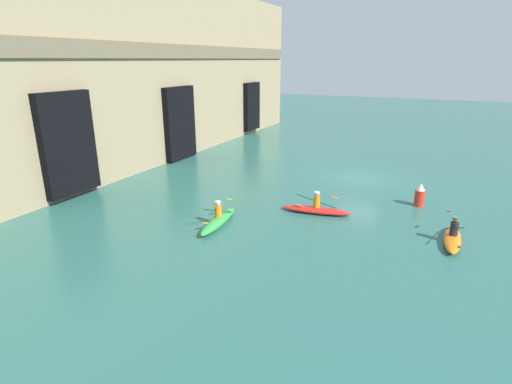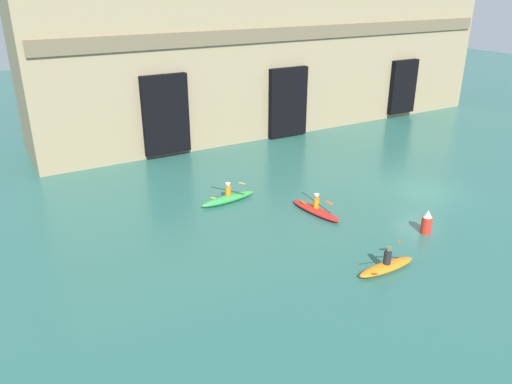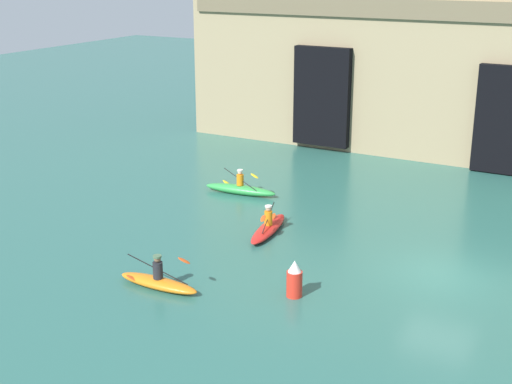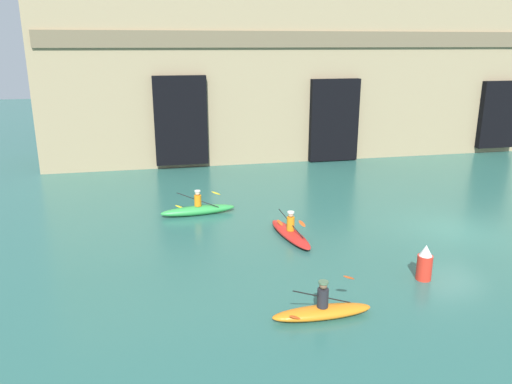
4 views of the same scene
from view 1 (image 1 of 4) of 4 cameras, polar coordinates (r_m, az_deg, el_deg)
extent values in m
plane|color=#2D665B|center=(26.76, 14.63, 1.89)|extent=(120.00, 120.00, 0.00)
cube|color=#9E8966|center=(33.80, -15.52, 16.26)|extent=(39.31, 6.94, 12.87)
cube|color=brown|center=(31.63, -10.61, 19.14)|extent=(38.52, 0.24, 0.99)
cube|color=black|center=(23.82, -25.41, 6.22)|extent=(3.26, 0.70, 5.50)
cube|color=black|center=(31.11, -10.96, 9.62)|extent=(3.30, 0.70, 5.39)
cube|color=black|center=(41.64, -0.74, 12.13)|extent=(2.83, 0.70, 4.72)
ellipsoid|color=orange|center=(18.80, 26.25, -6.02)|extent=(3.00, 0.69, 0.36)
cylinder|color=#232328|center=(18.63, 26.45, -4.72)|extent=(0.33, 0.33, 0.57)
sphere|color=brown|center=(18.49, 26.63, -3.57)|extent=(0.23, 0.23, 0.23)
cylinder|color=#4C6B4C|center=(18.46, 26.67, -3.30)|extent=(0.29, 0.29, 0.06)
cylinder|color=black|center=(18.62, 26.47, -4.64)|extent=(1.99, 0.61, 0.93)
ellipsoid|color=#D84C19|center=(19.29, 25.89, -2.49)|extent=(0.46, 0.29, 0.22)
ellipsoid|color=#D84C19|center=(17.97, 27.09, -6.94)|extent=(0.46, 0.29, 0.22)
ellipsoid|color=green|center=(18.67, -5.38, -4.12)|extent=(3.53, 1.00, 0.43)
cylinder|color=orange|center=(18.50, -5.42, -2.76)|extent=(0.33, 0.33, 0.52)
sphere|color=beige|center=(18.37, -5.45, -1.69)|extent=(0.22, 0.22, 0.22)
cylinder|color=silver|center=(18.34, -5.46, -1.43)|extent=(0.27, 0.27, 0.06)
cylinder|color=black|center=(18.49, -5.42, -2.68)|extent=(1.91, 0.36, 0.76)
ellipsoid|color=yellow|center=(18.99, -3.81, -1.03)|extent=(0.45, 0.25, 0.20)
ellipsoid|color=yellow|center=(18.02, -7.13, -4.42)|extent=(0.45, 0.25, 0.20)
ellipsoid|color=red|center=(20.24, 8.59, -2.59)|extent=(1.22, 3.53, 0.32)
cylinder|color=orange|center=(20.09, 8.65, -1.40)|extent=(0.32, 0.32, 0.57)
sphere|color=tan|center=(19.95, 8.70, -0.32)|extent=(0.23, 0.23, 0.23)
cylinder|color=silver|center=(19.92, 8.72, -0.07)|extent=(0.28, 0.28, 0.06)
cylinder|color=black|center=(20.08, 8.65, -1.33)|extent=(0.53, 1.93, 0.64)
ellipsoid|color=#D84C19|center=(19.98, 11.19, -0.75)|extent=(0.28, 0.47, 0.18)
ellipsoid|color=#D84C19|center=(20.21, 6.14, -1.89)|extent=(0.28, 0.47, 0.18)
cylinder|color=red|center=(22.63, 22.31, -0.80)|extent=(0.51, 0.51, 0.86)
cone|color=white|center=(22.44, 22.50, 0.69)|extent=(0.44, 0.44, 0.38)
camera|label=2|loc=(15.06, 106.93, 11.35)|focal=35.00mm
camera|label=3|loc=(35.53, 58.75, 14.80)|focal=50.00mm
camera|label=4|loc=(18.27, 72.23, 6.79)|focal=35.00mm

